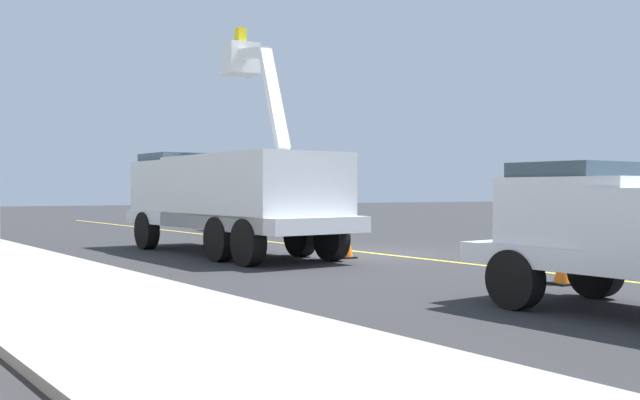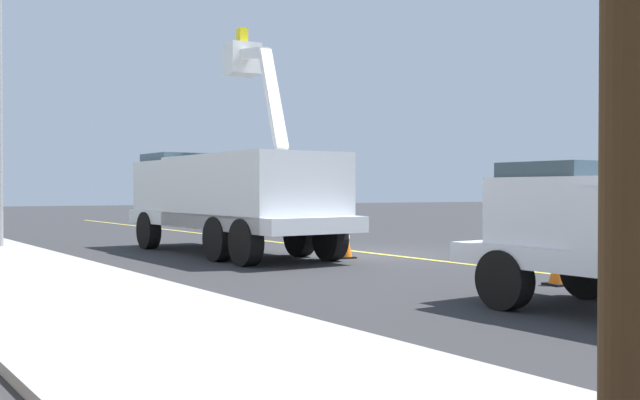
# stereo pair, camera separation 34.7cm
# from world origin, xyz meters

# --- Properties ---
(ground) EXTENTS (120.00, 120.00, 0.00)m
(ground) POSITION_xyz_m (0.00, 0.00, 0.00)
(ground) COLOR #2D2D30
(sidewalk_far_side) EXTENTS (59.94, 11.59, 0.12)m
(sidewalk_far_side) POSITION_xyz_m (-1.19, 8.80, 0.06)
(sidewalk_far_side) COLOR #9E9E99
(sidewalk_far_side) RESTS_ON ground
(lane_centre_stripe) EXTENTS (49.57, 6.85, 0.01)m
(lane_centre_stripe) POSITION_xyz_m (0.00, 0.00, 0.00)
(lane_centre_stripe) COLOR yellow
(lane_centre_stripe) RESTS_ON ground
(utility_bucket_truck) EXTENTS (8.46, 3.57, 6.38)m
(utility_bucket_truck) POSITION_xyz_m (1.70, 3.41, 1.60)
(utility_bucket_truck) COLOR silver
(utility_bucket_truck) RESTS_ON ground
(passing_minivan) EXTENTS (5.01, 2.52, 1.69)m
(passing_minivan) POSITION_xyz_m (10.30, -1.15, 0.97)
(passing_minivan) COLOR silver
(passing_minivan) RESTS_ON ground
(traffic_cone_mid_front) EXTENTS (0.40, 0.40, 0.70)m
(traffic_cone_mid_front) POSITION_xyz_m (-6.86, 0.42, 0.34)
(traffic_cone_mid_front) COLOR black
(traffic_cone_mid_front) RESTS_ON ground
(traffic_cone_mid_rear) EXTENTS (0.40, 0.40, 0.83)m
(traffic_cone_mid_rear) POSITION_xyz_m (-0.77, 1.32, 0.41)
(traffic_cone_mid_rear) COLOR black
(traffic_cone_mid_rear) RESTS_ON ground
(traffic_cone_trailing) EXTENTS (0.40, 0.40, 0.73)m
(traffic_cone_trailing) POSITION_xyz_m (6.02, 2.01, 0.36)
(traffic_cone_trailing) COLOR black
(traffic_cone_trailing) RESTS_ON ground
(traffic_signal_mast) EXTENTS (6.86, 1.18, 8.82)m
(traffic_signal_mast) POSITION_xyz_m (3.46, 8.40, 6.21)
(traffic_signal_mast) COLOR gray
(traffic_signal_mast) RESTS_ON ground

